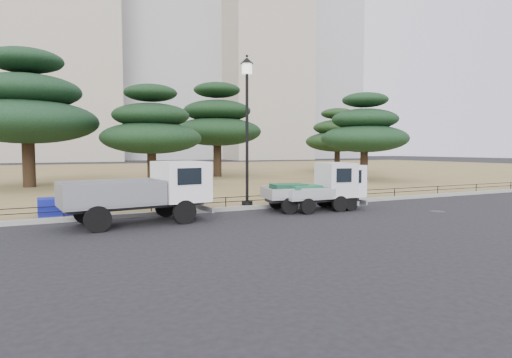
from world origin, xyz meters
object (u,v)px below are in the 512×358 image
truck_kei_front (316,187)px  tarp_pile (59,205)px  truck_large (146,189)px  truck_kei_rear (327,188)px  street_lamp (247,106)px

truck_kei_front → tarp_pile: bearing=175.8°
truck_large → truck_kei_front: bearing=-5.9°
truck_kei_rear → tarp_pile: size_ratio=2.61×
truck_kei_rear → street_lamp: bearing=147.1°
truck_large → truck_kei_front: (6.86, 0.08, -0.18)m
truck_kei_front → truck_kei_rear: truck_kei_front is taller
truck_kei_rear → street_lamp: street_lamp is taller
street_lamp → tarp_pile: street_lamp is taller
truck_large → truck_kei_rear: size_ratio=1.40×
truck_kei_rear → tarp_pile: 10.20m
truck_kei_front → tarp_pile: size_ratio=2.85×
truck_large → tarp_pile: truck_large is taller
truck_kei_front → truck_large: bearing=-171.0°
truck_large → tarp_pile: 3.49m
truck_kei_rear → truck_kei_front: bearing=162.8°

